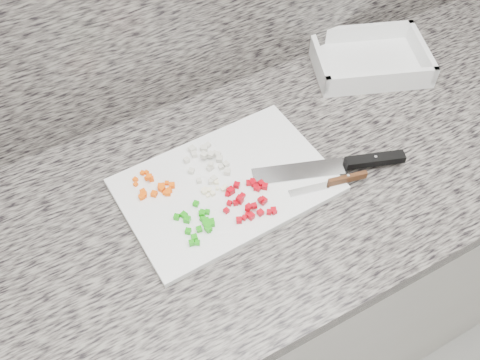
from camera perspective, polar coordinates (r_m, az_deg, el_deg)
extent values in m
cube|color=silver|center=(1.49, 1.86, -11.19)|extent=(3.92, 0.62, 0.86)
cube|color=slate|center=(1.11, 2.46, -0.52)|extent=(3.96, 0.64, 0.04)
cube|color=white|center=(1.07, -1.45, -0.56)|extent=(0.42, 0.29, 0.01)
cube|color=#F75505|center=(1.06, -10.16, -1.53)|extent=(0.01, 0.01, 0.01)
cube|color=#F75505|center=(1.06, -8.00, -1.40)|extent=(0.01, 0.01, 0.01)
cube|color=#F75505|center=(1.09, -11.10, 0.04)|extent=(0.01, 0.01, 0.01)
cube|color=#F75505|center=(1.08, -9.66, 0.32)|extent=(0.01, 0.01, 0.01)
cube|color=#F75505|center=(1.07, -7.81, -0.31)|extent=(0.01, 0.01, 0.01)
cube|color=#F75505|center=(1.07, -8.47, -0.68)|extent=(0.01, 0.01, 0.01)
cube|color=#F75505|center=(1.06, -10.46, -1.78)|extent=(0.01, 0.01, 0.01)
cube|color=#F75505|center=(1.08, -9.42, 0.12)|extent=(0.01, 0.01, 0.01)
cube|color=#F75505|center=(1.06, -9.15, -1.46)|extent=(0.02, 0.02, 0.01)
cube|color=#F75505|center=(1.06, -10.33, -1.38)|extent=(0.01, 0.01, 0.01)
cube|color=#F75505|center=(1.05, -7.70, -1.37)|extent=(0.01, 0.01, 0.01)
cube|color=#F75505|center=(1.07, -8.29, -0.68)|extent=(0.01, 0.01, 0.01)
cube|color=#F75505|center=(1.06, -7.26, -0.57)|extent=(0.01, 0.01, 0.01)
cube|color=#F75505|center=(1.09, -9.93, 0.17)|extent=(0.01, 0.01, 0.01)
cube|color=#F75505|center=(1.10, -10.36, 0.75)|extent=(0.01, 0.01, 0.01)
cube|color=#F75505|center=(1.06, -8.35, -0.93)|extent=(0.01, 0.01, 0.01)
cube|color=#F75505|center=(1.08, -11.07, -0.45)|extent=(0.01, 0.01, 0.01)
cube|color=#F75505|center=(1.10, -9.95, 0.79)|extent=(0.01, 0.01, 0.01)
cube|color=#F75505|center=(1.06, -7.55, -1.11)|extent=(0.01, 0.01, 0.01)
cube|color=#F75505|center=(1.06, -10.30, -1.25)|extent=(0.01, 0.01, 0.01)
cube|color=beige|center=(1.08, -5.21, 0.98)|extent=(0.02, 0.02, 0.01)
cube|color=beige|center=(1.10, -3.84, 2.66)|extent=(0.02, 0.02, 0.01)
cube|color=beige|center=(1.07, -2.80, 0.13)|extent=(0.01, 0.01, 0.01)
cube|color=beige|center=(1.09, -1.52, 1.70)|extent=(0.01, 0.01, 0.01)
cube|color=beige|center=(1.06, -3.12, -0.17)|extent=(0.01, 0.01, 0.01)
cube|color=beige|center=(1.12, -5.13, 3.31)|extent=(0.02, 0.02, 0.01)
cube|color=beige|center=(1.11, -2.35, 2.75)|extent=(0.01, 0.01, 0.01)
cube|color=beige|center=(1.12, -4.02, 3.41)|extent=(0.01, 0.01, 0.01)
cube|color=beige|center=(1.10, -3.11, 2.74)|extent=(0.02, 0.02, 0.01)
cube|color=beige|center=(1.12, -5.13, 3.30)|extent=(0.01, 0.01, 0.01)
cube|color=beige|center=(1.09, -3.29, 1.25)|extent=(0.01, 0.01, 0.01)
cube|color=beige|center=(1.10, -5.71, 2.12)|extent=(0.01, 0.01, 0.01)
cube|color=beige|center=(1.13, -3.45, 3.75)|extent=(0.01, 0.01, 0.01)
cube|color=beige|center=(1.09, -2.04, 1.39)|extent=(0.01, 0.01, 0.01)
cube|color=beige|center=(1.09, -3.07, 1.42)|extent=(0.01, 0.01, 0.01)
cube|color=beige|center=(1.12, -3.81, 3.37)|extent=(0.02, 0.02, 0.01)
cube|color=beige|center=(1.11, -2.70, 2.84)|extent=(0.01, 0.01, 0.01)
cube|color=beige|center=(1.10, -2.22, 2.26)|extent=(0.02, 0.02, 0.01)
cube|color=beige|center=(1.11, -3.24, 2.67)|extent=(0.02, 0.02, 0.01)
cube|color=beige|center=(1.11, -4.90, 2.74)|extent=(0.01, 0.01, 0.01)
cube|color=beige|center=(1.08, -3.15, 1.66)|extent=(0.01, 0.01, 0.01)
cube|color=beige|center=(1.07, -4.40, -0.08)|extent=(0.01, 0.01, 0.01)
cube|color=beige|center=(1.08, -1.36, 0.91)|extent=(0.02, 0.02, 0.01)
cube|color=#17960D|center=(1.02, -3.49, -3.43)|extent=(0.01, 0.01, 0.01)
cube|color=#17960D|center=(1.02, -4.12, -3.60)|extent=(0.01, 0.01, 0.01)
cube|color=#17960D|center=(1.00, -3.40, -4.90)|extent=(0.02, 0.02, 0.01)
cube|color=#17960D|center=(0.99, -5.18, -6.69)|extent=(0.01, 0.01, 0.01)
cube|color=#17960D|center=(1.00, -3.33, -5.33)|extent=(0.01, 0.01, 0.01)
cube|color=#17960D|center=(1.02, -4.02, -3.54)|extent=(0.02, 0.02, 0.01)
cube|color=#17960D|center=(0.99, -4.89, -6.13)|extent=(0.01, 0.01, 0.01)
cube|color=#17960D|center=(0.99, -4.55, -6.69)|extent=(0.01, 0.01, 0.01)
cube|color=#17960D|center=(1.03, -4.72, -2.53)|extent=(0.01, 0.01, 0.01)
cube|color=#17960D|center=(1.02, -6.01, -3.73)|extent=(0.01, 0.01, 0.01)
cube|color=#17960D|center=(1.00, -4.38, -5.24)|extent=(0.01, 0.01, 0.01)
cube|color=#17960D|center=(1.02, -6.78, -3.94)|extent=(0.01, 0.01, 0.01)
cube|color=#17960D|center=(1.00, -3.05, -4.65)|extent=(0.01, 0.01, 0.01)
cube|color=#17960D|center=(1.01, -3.84, -4.26)|extent=(0.01, 0.01, 0.01)
cube|color=#17960D|center=(1.01, -3.56, -4.34)|extent=(0.01, 0.01, 0.01)
cube|color=#17960D|center=(1.00, -3.40, -5.23)|extent=(0.01, 0.01, 0.01)
cube|color=#17960D|center=(1.01, -3.03, -4.41)|extent=(0.01, 0.01, 0.01)
cube|color=#17960D|center=(1.01, -5.66, -4.21)|extent=(0.02, 0.02, 0.01)
cube|color=#17960D|center=(1.01, -4.03, -4.18)|extent=(0.01, 0.01, 0.01)
cube|color=#17960D|center=(1.00, -5.56, -5.45)|extent=(0.01, 0.01, 0.01)
cube|color=#17960D|center=(1.01, -3.72, -4.69)|extent=(0.01, 0.01, 0.01)
cube|color=#17960D|center=(0.99, -4.77, -6.34)|extent=(0.01, 0.01, 0.01)
cube|color=#A9020E|center=(1.03, 0.00, -2.19)|extent=(0.02, 0.02, 0.01)
cube|color=#A9020E|center=(1.03, 2.20, -2.12)|extent=(0.01, 0.01, 0.01)
cube|color=#A9020E|center=(1.06, 2.67, -0.69)|extent=(0.02, 0.02, 0.01)
cube|color=#A9020E|center=(1.03, -1.14, -2.49)|extent=(0.01, 0.01, 0.01)
cube|color=#A9020E|center=(1.03, 2.46, -2.21)|extent=(0.02, 0.02, 0.01)
cube|color=#A9020E|center=(1.02, 2.19, -3.49)|extent=(0.01, 0.01, 0.01)
cube|color=#A9020E|center=(1.04, -1.34, -1.50)|extent=(0.01, 0.01, 0.01)
cube|color=#A9020E|center=(1.02, 3.11, -3.44)|extent=(0.01, 0.01, 0.01)
cube|color=#A9020E|center=(1.01, -0.11, -4.31)|extent=(0.01, 0.01, 0.01)
cube|color=#A9020E|center=(1.02, 3.64, -3.38)|extent=(0.01, 0.01, 0.01)
cube|color=#A9020E|center=(1.05, 1.72, -0.76)|extent=(0.01, 0.01, 0.01)
cube|color=#A9020E|center=(1.02, 3.59, -3.20)|extent=(0.01, 0.01, 0.01)
cube|color=#A9020E|center=(1.05, -1.00, -1.15)|extent=(0.02, 0.02, 0.01)
cube|color=#A9020E|center=(1.06, 1.31, -0.12)|extent=(0.01, 0.01, 0.01)
cube|color=#A9020E|center=(1.05, 1.95, -0.93)|extent=(0.01, 0.01, 0.01)
cube|color=#A9020E|center=(1.02, 1.52, -2.77)|extent=(0.01, 0.01, 0.01)
cube|color=#A9020E|center=(1.01, 0.95, -2.89)|extent=(0.01, 0.01, 0.01)
cube|color=#A9020E|center=(1.06, 1.38, -0.26)|extent=(0.01, 0.01, 0.01)
cube|color=#A9020E|center=(1.06, -0.35, -0.54)|extent=(0.02, 0.02, 0.01)
cube|color=#A9020E|center=(1.02, -1.46, -3.28)|extent=(0.01, 0.01, 0.01)
cube|color=#A9020E|center=(1.01, 0.83, -3.03)|extent=(0.01, 0.01, 0.01)
cube|color=#A9020E|center=(1.06, 0.93, -0.30)|extent=(0.01, 0.01, 0.01)
cube|color=#A9020E|center=(1.01, 1.18, -3.88)|extent=(0.01, 0.01, 0.01)
cube|color=#A9020E|center=(1.03, -0.49, -2.45)|extent=(0.01, 0.01, 0.01)
cube|color=#A9020E|center=(1.03, -0.05, -1.95)|extent=(0.02, 0.02, 0.01)
cube|color=#A9020E|center=(1.01, 0.45, -4.06)|extent=(0.01, 0.01, 0.01)
cube|color=#A9020E|center=(1.02, 0.84, -3.70)|extent=(0.01, 0.01, 0.01)
cube|color=#A9020E|center=(1.06, 2.25, -0.38)|extent=(0.01, 0.01, 0.01)
cube|color=#A9020E|center=(1.04, 0.26, -1.68)|extent=(0.01, 0.01, 0.01)
cube|color=#FAF1C1|center=(1.07, -2.75, 0.18)|extent=(0.01, 0.01, 0.01)
cube|color=#FAF1C1|center=(1.05, -3.93, -1.13)|extent=(0.01, 0.01, 0.01)
cube|color=#FAF1C1|center=(1.07, -2.99, -0.13)|extent=(0.01, 0.01, 0.01)
cube|color=#FAF1C1|center=(1.06, -2.53, -0.24)|extent=(0.01, 0.01, 0.01)
cube|color=#FAF1C1|center=(1.06, -2.44, -0.92)|extent=(0.01, 0.01, 0.01)
cube|color=#FAF1C1|center=(1.05, -2.93, -1.47)|extent=(0.01, 0.01, 0.01)
cube|color=#FAF1C1|center=(1.05, -3.28, -1.06)|extent=(0.01, 0.01, 0.01)
cube|color=#FAF1C1|center=(1.05, -3.76, -1.29)|extent=(0.01, 0.01, 0.01)
cube|color=#FAF1C1|center=(1.06, -1.55, -0.71)|extent=(0.01, 0.01, 0.01)
cube|color=#FAF1C1|center=(1.05, -3.62, -1.01)|extent=(0.01, 0.01, 0.00)
cube|color=#FAF1C1|center=(1.05, -1.80, -0.98)|extent=(0.01, 0.01, 0.01)
cube|color=#FAF1C1|center=(1.05, -3.75, -0.98)|extent=(0.01, 0.01, 0.01)
cube|color=#FAF1C1|center=(1.05, -3.46, -1.68)|extent=(0.01, 0.01, 0.00)
cube|color=silver|center=(1.09, 6.35, 0.93)|extent=(0.20, 0.10, 0.00)
cube|color=black|center=(1.13, 14.19, 2.11)|extent=(0.13, 0.06, 0.02)
cylinder|color=silver|center=(1.12, 14.27, 2.41)|extent=(0.01, 0.01, 0.00)
cube|color=silver|center=(1.06, 7.35, -1.01)|extent=(0.08, 0.03, 0.00)
cube|color=#492512|center=(1.09, 11.40, 0.16)|extent=(0.08, 0.03, 0.02)
cylinder|color=silver|center=(1.08, 11.47, 0.46)|extent=(0.01, 0.01, 0.00)
cube|color=silver|center=(1.37, 13.51, 11.89)|extent=(0.32, 0.28, 0.01)
cube|color=silver|center=(1.42, 12.71, 15.08)|extent=(0.25, 0.11, 0.04)
cube|color=silver|center=(1.29, 14.83, 10.26)|extent=(0.25, 0.11, 0.04)
cube|color=silver|center=(1.40, 18.77, 12.90)|extent=(0.08, 0.18, 0.04)
cube|color=silver|center=(1.32, 8.38, 12.57)|extent=(0.08, 0.18, 0.04)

